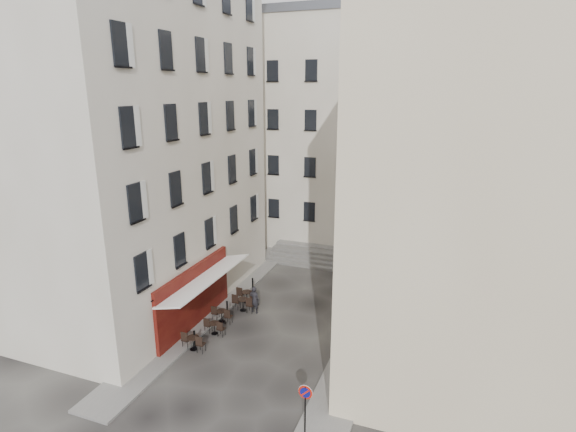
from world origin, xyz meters
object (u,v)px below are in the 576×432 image
at_px(bistro_table_a, 194,342).
at_px(bistro_table_b, 215,327).
at_px(no_parking_sign, 305,402).
at_px(pedestrian, 254,300).

distance_m(bistro_table_a, bistro_table_b, 1.73).
bearing_deg(no_parking_sign, bistro_table_a, 154.41).
relative_size(bistro_table_a, pedestrian, 0.78).
height_order(bistro_table_a, pedestrian, pedestrian).
height_order(no_parking_sign, pedestrian, no_parking_sign).
bearing_deg(no_parking_sign, bistro_table_b, 143.86).
relative_size(no_parking_sign, bistro_table_b, 1.97).
bearing_deg(bistro_table_a, no_parking_sign, -27.99).
bearing_deg(no_parking_sign, pedestrian, 127.41).
height_order(bistro_table_b, pedestrian, pedestrian).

